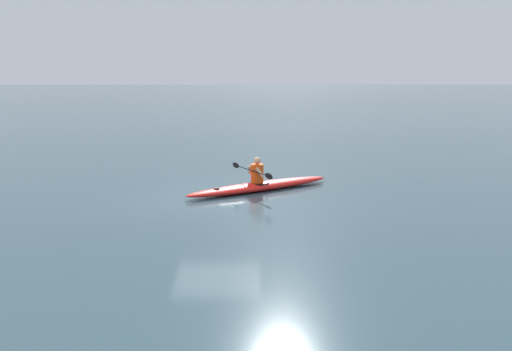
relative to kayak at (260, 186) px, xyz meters
name	(u,v)px	position (x,y,z in m)	size (l,w,h in m)	color
ground_plane	(217,197)	(1.24, 0.84, -0.13)	(160.00, 160.00, 0.00)	#334C56
kayak	(260,186)	(0.00, 0.00, 0.00)	(4.49, 3.03, 0.26)	red
kayaker	(257,172)	(0.10, 0.06, 0.45)	(1.21, 2.00, 0.77)	#E04C14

